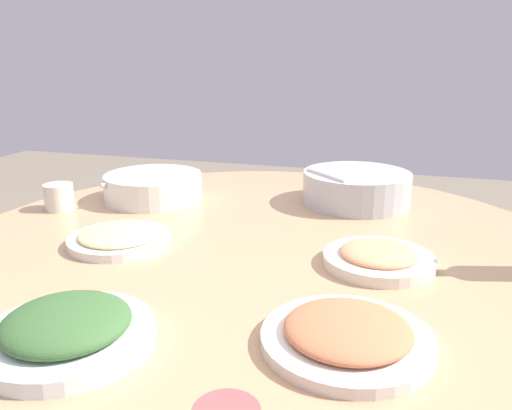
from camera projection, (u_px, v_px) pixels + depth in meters
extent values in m
cylinder|color=#99999E|center=(259.00, 396.00, 1.17)|extent=(0.12, 0.12, 0.67)
cylinder|color=tan|center=(259.00, 252.00, 1.07)|extent=(1.32, 1.32, 0.04)
cylinder|color=#B2B5BA|center=(356.00, 188.00, 1.33)|extent=(0.28, 0.28, 0.08)
ellipsoid|color=white|center=(356.00, 186.00, 1.32)|extent=(0.23, 0.23, 0.09)
cube|color=white|center=(334.00, 174.00, 1.28)|extent=(0.14, 0.15, 0.01)
cylinder|color=silver|center=(153.00, 187.00, 1.36)|extent=(0.26, 0.26, 0.07)
cylinder|color=black|center=(154.00, 189.00, 1.36)|extent=(0.22, 0.22, 0.05)
cylinder|color=silver|center=(153.00, 178.00, 1.36)|extent=(0.23, 0.18, 0.01)
cylinder|color=silver|center=(68.00, 337.00, 0.69)|extent=(0.24, 0.24, 0.02)
ellipsoid|color=#375E2F|center=(66.00, 322.00, 0.69)|extent=(0.17, 0.17, 0.05)
cylinder|color=silver|center=(379.00, 260.00, 0.95)|extent=(0.20, 0.20, 0.02)
ellipsoid|color=#E99566|center=(379.00, 253.00, 0.94)|extent=(0.14, 0.14, 0.03)
cylinder|color=silver|center=(120.00, 240.00, 1.05)|extent=(0.21, 0.21, 0.02)
ellipsoid|color=#D2C580|center=(119.00, 234.00, 1.05)|extent=(0.16, 0.16, 0.03)
cylinder|color=silver|center=(347.00, 340.00, 0.69)|extent=(0.23, 0.23, 0.02)
ellipsoid|color=#BF6D47|center=(348.00, 329.00, 0.69)|extent=(0.17, 0.17, 0.03)
cylinder|color=beige|center=(59.00, 197.00, 1.28)|extent=(0.07, 0.07, 0.07)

